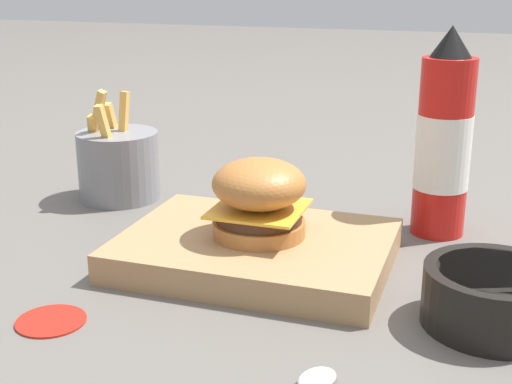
{
  "coord_description": "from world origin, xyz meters",
  "views": [
    {
      "loc": [
        0.25,
        -0.65,
        0.31
      ],
      "look_at": [
        0.02,
        0.03,
        0.08
      ],
      "focal_mm": 50.0,
      "sensor_mm": 36.0,
      "label": 1
    }
  ],
  "objects_px": {
    "burger": "(259,198)",
    "serving_board": "(256,250)",
    "ketchup_bottle": "(443,143)",
    "side_bowl": "(494,296)",
    "fries_basket": "(118,164)"
  },
  "relations": [
    {
      "from": "side_bowl",
      "to": "serving_board",
      "type": "bearing_deg",
      "value": 165.61
    },
    {
      "from": "burger",
      "to": "ketchup_bottle",
      "type": "bearing_deg",
      "value": 42.02
    },
    {
      "from": "serving_board",
      "to": "burger",
      "type": "distance_m",
      "value": 0.06
    },
    {
      "from": "serving_board",
      "to": "burger",
      "type": "height_order",
      "value": "burger"
    },
    {
      "from": "serving_board",
      "to": "burger",
      "type": "relative_size",
      "value": 2.85
    },
    {
      "from": "burger",
      "to": "side_bowl",
      "type": "relative_size",
      "value": 0.79
    },
    {
      "from": "serving_board",
      "to": "fries_basket",
      "type": "bearing_deg",
      "value": 148.2
    },
    {
      "from": "ketchup_bottle",
      "to": "fries_basket",
      "type": "relative_size",
      "value": 1.61
    },
    {
      "from": "serving_board",
      "to": "ketchup_bottle",
      "type": "relative_size",
      "value": 1.16
    },
    {
      "from": "ketchup_bottle",
      "to": "fries_basket",
      "type": "height_order",
      "value": "ketchup_bottle"
    },
    {
      "from": "side_bowl",
      "to": "burger",
      "type": "bearing_deg",
      "value": 164.77
    },
    {
      "from": "ketchup_bottle",
      "to": "side_bowl",
      "type": "relative_size",
      "value": 1.95
    },
    {
      "from": "ketchup_bottle",
      "to": "serving_board",
      "type": "bearing_deg",
      "value": -137.77
    },
    {
      "from": "burger",
      "to": "serving_board",
      "type": "bearing_deg",
      "value": -125.54
    },
    {
      "from": "burger",
      "to": "fries_basket",
      "type": "bearing_deg",
      "value": 148.96
    }
  ]
}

